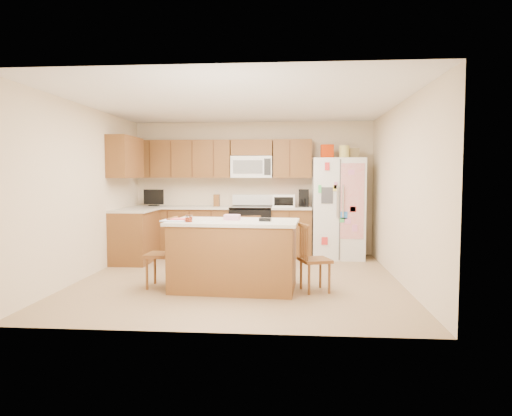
# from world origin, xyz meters

# --- Properties ---
(ground) EXTENTS (4.50, 4.50, 0.00)m
(ground) POSITION_xyz_m (0.00, 0.00, 0.00)
(ground) COLOR #977647
(ground) RESTS_ON ground
(room_shell) EXTENTS (4.60, 4.60, 2.52)m
(room_shell) POSITION_xyz_m (0.00, 0.00, 1.44)
(room_shell) COLOR beige
(room_shell) RESTS_ON ground
(cabinetry) EXTENTS (3.36, 1.56, 2.15)m
(cabinetry) POSITION_xyz_m (-0.98, 1.79, 0.91)
(cabinetry) COLOR brown
(cabinetry) RESTS_ON ground
(stove) EXTENTS (0.76, 0.65, 1.13)m
(stove) POSITION_xyz_m (0.00, 1.94, 0.47)
(stove) COLOR black
(stove) RESTS_ON ground
(refrigerator) EXTENTS (0.90, 0.79, 2.04)m
(refrigerator) POSITION_xyz_m (1.57, 1.87, 0.92)
(refrigerator) COLOR white
(refrigerator) RESTS_ON ground
(island) EXTENTS (1.77, 1.06, 0.99)m
(island) POSITION_xyz_m (-0.00, -0.55, 0.46)
(island) COLOR brown
(island) RESTS_ON ground
(windsor_chair_left) EXTENTS (0.39, 0.41, 0.94)m
(windsor_chair_left) POSITION_xyz_m (-0.96, -0.53, 0.44)
(windsor_chair_left) COLOR brown
(windsor_chair_left) RESTS_ON ground
(windsor_chair_back) EXTENTS (0.50, 0.49, 0.91)m
(windsor_chair_back) POSITION_xyz_m (0.07, 0.21, 0.43)
(windsor_chair_back) COLOR brown
(windsor_chair_back) RESTS_ON ground
(windsor_chair_right) EXTENTS (0.46, 0.47, 0.88)m
(windsor_chair_right) POSITION_xyz_m (1.02, -0.60, 0.41)
(windsor_chair_right) COLOR brown
(windsor_chair_right) RESTS_ON ground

